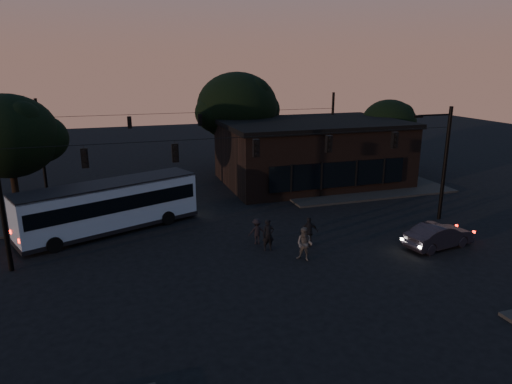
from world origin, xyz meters
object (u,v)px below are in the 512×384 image
object	(u,v)px
pedestrian_c	(309,232)
pedestrian_a	(268,235)
pedestrian_d	(257,231)
car	(439,236)
pedestrian_b	(305,244)
building	(311,152)
bus	(110,204)

from	to	relation	value
pedestrian_c	pedestrian_a	bearing A→B (deg)	5.18
pedestrian_a	pedestrian_d	size ratio (longest dim) A/B	1.19
car	pedestrian_b	distance (m)	8.01
building	bus	world-z (taller)	building
pedestrian_b	pedestrian_d	xyz separation A→B (m)	(-1.66, 3.02, -0.15)
car	pedestrian_c	size ratio (longest dim) A/B	2.39
bus	pedestrian_b	size ratio (longest dim) A/B	6.11
bus	pedestrian_c	distance (m)	12.32
car	pedestrian_d	distance (m)	10.33
pedestrian_b	pedestrian_c	size ratio (longest dim) A/B	1.03
building	pedestrian_b	xyz separation A→B (m)	(-7.42, -15.40, -1.79)
pedestrian_a	pedestrian_d	bearing A→B (deg)	108.95
bus	pedestrian_c	bearing A→B (deg)	-52.01
pedestrian_a	pedestrian_b	distance (m)	2.33
building	car	xyz separation A→B (m)	(0.56, -16.10, -2.01)
building	pedestrian_b	size ratio (longest dim) A/B	8.42
pedestrian_b	pedestrian_c	bearing A→B (deg)	104.33
building	pedestrian_a	bearing A→B (deg)	-123.03
bus	car	distance (m)	19.59
car	pedestrian_c	world-z (taller)	pedestrian_c
bus	pedestrian_b	bearing A→B (deg)	-61.26
pedestrian_a	bus	bearing A→B (deg)	148.35
building	pedestrian_d	bearing A→B (deg)	-126.25
building	pedestrian_a	distance (m)	16.20
pedestrian_d	pedestrian_b	bearing A→B (deg)	121.72
pedestrian_d	pedestrian_a	bearing A→B (deg)	107.86
pedestrian_d	building	bearing A→B (deg)	-123.33
car	bus	bearing A→B (deg)	54.88
pedestrian_a	pedestrian_c	size ratio (longest dim) A/B	1.03
pedestrian_a	car	bearing A→B (deg)	-11.54
building	bus	distance (m)	18.68
bus	pedestrian_b	world-z (taller)	bus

